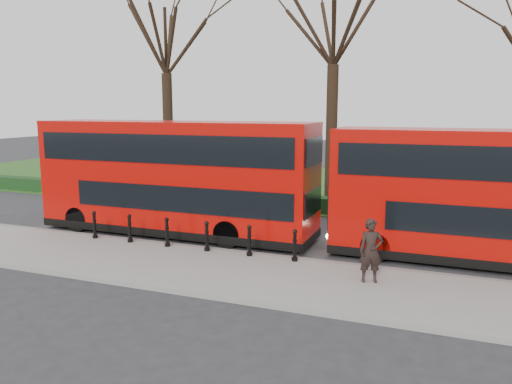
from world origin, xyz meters
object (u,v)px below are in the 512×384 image
at_px(bus_lead, 175,178).
at_px(bus_rear, 505,199).
at_px(pedestrian, 371,251).
at_px(bollard_row, 187,235).

distance_m(bus_lead, bus_rear, 11.91).
bearing_deg(bus_lead, pedestrian, -21.89).
distance_m(bollard_row, pedestrian, 6.65).
bearing_deg(pedestrian, bus_lead, 139.28).
xyz_separation_m(bollard_row, bus_lead, (-1.71, 2.21, 1.63)).
xyz_separation_m(bus_lead, pedestrian, (8.25, -3.31, -1.21)).
bearing_deg(bus_rear, bus_lead, -178.76).
bearing_deg(bus_lead, bollard_row, -52.37).
relative_size(bus_rear, pedestrian, 5.97).
height_order(bollard_row, bus_lead, bus_lead).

